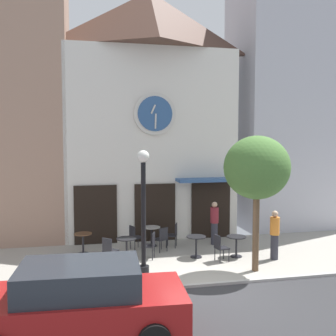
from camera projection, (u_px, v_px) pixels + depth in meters
name	position (u px, v px, depth m)	size (l,w,h in m)	color
ground_plane	(215.00, 292.00, 10.29)	(25.05, 11.01, 0.13)	#9E998E
clock_building	(150.00, 110.00, 16.25)	(7.04, 3.63, 10.21)	silver
neighbor_building_right	(291.00, 96.00, 18.29)	(5.38, 3.70, 12.25)	#B2B2BC
street_lamp	(143.00, 214.00, 11.15)	(0.36, 0.36, 3.76)	black
street_tree	(257.00, 168.00, 11.68)	(2.05, 1.84, 4.19)	brown
cafe_table_center_right	(83.00, 240.00, 13.60)	(0.63, 0.63, 0.75)	black
cafe_table_center	(127.00, 244.00, 13.05)	(0.68, 0.68, 0.72)	black
cafe_table_center_left	(152.00, 233.00, 14.63)	(0.66, 0.66, 0.74)	black
cafe_table_rightmost	(196.00, 243.00, 13.22)	(0.68, 0.68, 0.74)	black
cafe_table_leftmost	(236.00, 243.00, 13.28)	(0.67, 0.67, 0.72)	black
cafe_chair_corner	(220.00, 246.00, 12.77)	(0.47, 0.47, 0.90)	black
cafe_chair_by_entrance	(109.00, 249.00, 12.41)	(0.57, 0.57, 0.90)	black
cafe_chair_near_tree	(162.00, 237.00, 13.88)	(0.54, 0.54, 0.90)	black
cafe_chair_left_end	(135.00, 236.00, 14.14)	(0.53, 0.53, 0.90)	black
cafe_chair_curbside	(151.00, 244.00, 13.06)	(0.51, 0.51, 0.90)	black
cafe_chair_near_lamp	(174.00, 233.00, 14.49)	(0.52, 0.52, 0.90)	black
pedestrian_orange	(275.00, 234.00, 12.99)	(0.43, 0.43, 1.67)	#2D2D38
pedestrian_maroon	(214.00, 222.00, 14.83)	(0.45, 0.45, 1.67)	#2D2D38
parked_car_red	(80.00, 302.00, 7.82)	(4.39, 2.20, 1.55)	maroon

